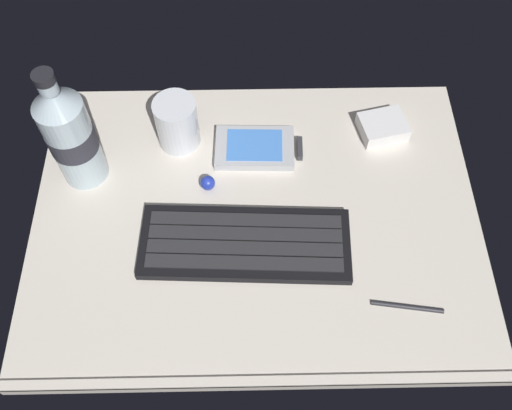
# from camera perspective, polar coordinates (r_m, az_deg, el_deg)

# --- Properties ---
(ground_plane) EXTENTS (0.64, 0.48, 0.03)m
(ground_plane) POSITION_cam_1_polar(r_m,az_deg,el_deg) (0.82, 0.00, -1.56)
(ground_plane) COLOR beige
(keyboard) EXTENTS (0.29, 0.12, 0.02)m
(keyboard) POSITION_cam_1_polar(r_m,az_deg,el_deg) (0.78, -1.11, -3.91)
(keyboard) COLOR black
(keyboard) RESTS_ON ground_plane
(handheld_device) EXTENTS (0.13, 0.08, 0.02)m
(handheld_device) POSITION_cam_1_polar(r_m,az_deg,el_deg) (0.86, 0.30, 5.82)
(handheld_device) COLOR #B7BABF
(handheld_device) RESTS_ON ground_plane
(juice_cup) EXTENTS (0.06, 0.06, 0.09)m
(juice_cup) POSITION_cam_1_polar(r_m,az_deg,el_deg) (0.86, -7.98, 8.07)
(juice_cup) COLOR silver
(juice_cup) RESTS_ON ground_plane
(water_bottle) EXTENTS (0.07, 0.07, 0.21)m
(water_bottle) POSITION_cam_1_polar(r_m,az_deg,el_deg) (0.82, -18.34, 6.76)
(water_bottle) COLOR silver
(water_bottle) RESTS_ON ground_plane
(charger_block) EXTENTS (0.08, 0.07, 0.02)m
(charger_block) POSITION_cam_1_polar(r_m,az_deg,el_deg) (0.90, 12.72, 7.75)
(charger_block) COLOR white
(charger_block) RESTS_ON ground_plane
(trackball_mouse) EXTENTS (0.02, 0.02, 0.02)m
(trackball_mouse) POSITION_cam_1_polar(r_m,az_deg,el_deg) (0.83, -4.92, 2.25)
(trackball_mouse) COLOR #2338B2
(trackball_mouse) RESTS_ON ground_plane
(stylus_pen) EXTENTS (0.10, 0.02, 0.01)m
(stylus_pen) POSITION_cam_1_polar(r_m,az_deg,el_deg) (0.77, 15.12, -9.85)
(stylus_pen) COLOR #26262B
(stylus_pen) RESTS_ON ground_plane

